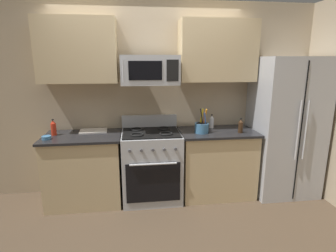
% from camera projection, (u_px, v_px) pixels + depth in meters
% --- Properties ---
extents(ground_plane, '(16.00, 16.00, 0.00)m').
position_uv_depth(ground_plane, '(156.00, 226.00, 3.06)').
color(ground_plane, '#473828').
extents(wall_back, '(8.00, 0.10, 2.60)m').
position_uv_depth(wall_back, '(149.00, 99.00, 3.79)').
color(wall_back, tan).
rests_on(wall_back, ground).
extents(counter_left, '(0.96, 0.65, 0.91)m').
position_uv_depth(counter_left, '(84.00, 169.00, 3.50)').
color(counter_left, tan).
rests_on(counter_left, ground).
extents(range_oven, '(0.76, 0.69, 1.09)m').
position_uv_depth(range_oven, '(151.00, 165.00, 3.61)').
color(range_oven, '#B2B5BA').
rests_on(range_oven, ground).
extents(counter_right, '(1.01, 0.65, 0.91)m').
position_uv_depth(counter_right, '(216.00, 163.00, 3.72)').
color(counter_right, tan).
rests_on(counter_right, ground).
extents(refrigerator, '(0.85, 0.76, 1.88)m').
position_uv_depth(refrigerator, '(285.00, 127.00, 3.71)').
color(refrigerator, '#B2B5BA').
rests_on(refrigerator, ground).
extents(microwave, '(0.71, 0.44, 0.36)m').
position_uv_depth(microwave, '(150.00, 70.00, 3.34)').
color(microwave, '#B2B5BA').
extents(upper_cabinets_left, '(0.95, 0.34, 0.78)m').
position_uv_depth(upper_cabinets_left, '(78.00, 51.00, 3.31)').
color(upper_cabinets_left, tan).
extents(upper_cabinets_right, '(1.00, 0.34, 0.78)m').
position_uv_depth(upper_cabinets_right, '(217.00, 51.00, 3.53)').
color(upper_cabinets_right, tan).
extents(utensil_crock, '(0.18, 0.18, 0.32)m').
position_uv_depth(utensil_crock, '(202.00, 127.00, 3.50)').
color(utensil_crock, teal).
rests_on(utensil_crock, counter_right).
extents(cutting_board, '(0.37, 0.27, 0.02)m').
position_uv_depth(cutting_board, '(93.00, 131.00, 3.58)').
color(cutting_board, silver).
rests_on(cutting_board, counter_left).
extents(bottle_soy, '(0.06, 0.06, 0.20)m').
position_uv_depth(bottle_soy, '(241.00, 126.00, 3.50)').
color(bottle_soy, '#382314').
rests_on(bottle_soy, counter_right).
extents(bottle_hot_sauce, '(0.06, 0.06, 0.21)m').
position_uv_depth(bottle_hot_sauce, '(54.00, 128.00, 3.38)').
color(bottle_hot_sauce, red).
rests_on(bottle_hot_sauce, counter_left).
extents(bottle_vinegar, '(0.06, 0.06, 0.19)m').
position_uv_depth(bottle_vinegar, '(212.00, 122.00, 3.75)').
color(bottle_vinegar, silver).
rests_on(bottle_vinegar, counter_right).
extents(prep_bowl, '(0.11, 0.11, 0.04)m').
position_uv_depth(prep_bowl, '(46.00, 137.00, 3.22)').
color(prep_bowl, teal).
rests_on(prep_bowl, counter_left).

